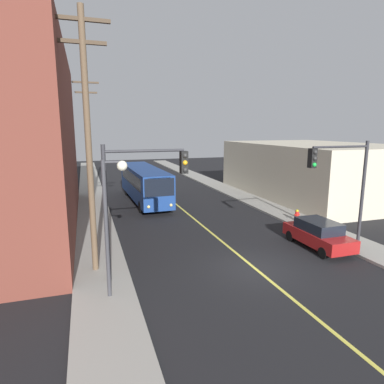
{
  "coord_description": "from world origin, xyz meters",
  "views": [
    {
      "loc": [
        -7.68,
        -13.58,
        6.8
      ],
      "look_at": [
        0.0,
        10.15,
        2.0
      ],
      "focal_mm": 30.95,
      "sensor_mm": 36.0,
      "label": 1
    }
  ],
  "objects_px": {
    "fire_hydrant": "(297,215)",
    "parked_car_red": "(318,234)",
    "utility_pole_mid": "(88,133)",
    "traffic_signal_right_corner": "(342,176)",
    "traffic_signal_left_corner": "(141,186)",
    "utility_pole_near": "(88,134)",
    "city_bus": "(144,183)",
    "street_lamp_left": "(111,209)"
  },
  "relations": [
    {
      "from": "fire_hydrant",
      "to": "parked_car_red",
      "type": "bearing_deg",
      "value": -112.56
    },
    {
      "from": "city_bus",
      "to": "traffic_signal_left_corner",
      "type": "bearing_deg",
      "value": -100.06
    },
    {
      "from": "fire_hydrant",
      "to": "city_bus",
      "type": "bearing_deg",
      "value": 131.66
    },
    {
      "from": "street_lamp_left",
      "to": "traffic_signal_left_corner",
      "type": "bearing_deg",
      "value": 45.88
    },
    {
      "from": "traffic_signal_right_corner",
      "to": "street_lamp_left",
      "type": "height_order",
      "value": "traffic_signal_right_corner"
    },
    {
      "from": "utility_pole_near",
      "to": "parked_car_red",
      "type": "bearing_deg",
      "value": -2.46
    },
    {
      "from": "parked_car_red",
      "to": "utility_pole_near",
      "type": "xyz_separation_m",
      "value": [
        -12.34,
        0.53,
        5.71
      ]
    },
    {
      "from": "city_bus",
      "to": "utility_pole_mid",
      "type": "bearing_deg",
      "value": 147.17
    },
    {
      "from": "parked_car_red",
      "to": "utility_pole_mid",
      "type": "distance_m",
      "value": 22.71
    },
    {
      "from": "city_bus",
      "to": "traffic_signal_right_corner",
      "type": "bearing_deg",
      "value": -63.9
    },
    {
      "from": "city_bus",
      "to": "utility_pole_mid",
      "type": "xyz_separation_m",
      "value": [
        -4.7,
        3.03,
        4.58
      ]
    },
    {
      "from": "utility_pole_mid",
      "to": "traffic_signal_right_corner",
      "type": "bearing_deg",
      "value": -56.7
    },
    {
      "from": "utility_pole_mid",
      "to": "street_lamp_left",
      "type": "distance_m",
      "value": 20.89
    },
    {
      "from": "utility_pole_near",
      "to": "traffic_signal_right_corner",
      "type": "relative_size",
      "value": 1.96
    },
    {
      "from": "traffic_signal_left_corner",
      "to": "utility_pole_near",
      "type": "bearing_deg",
      "value": 146.44
    },
    {
      "from": "city_bus",
      "to": "utility_pole_near",
      "type": "distance_m",
      "value": 16.35
    },
    {
      "from": "traffic_signal_left_corner",
      "to": "city_bus",
      "type": "bearing_deg",
      "value": 79.94
    },
    {
      "from": "fire_hydrant",
      "to": "utility_pole_mid",
      "type": "bearing_deg",
      "value": 136.04
    },
    {
      "from": "traffic_signal_left_corner",
      "to": "street_lamp_left",
      "type": "xyz_separation_m",
      "value": [
        -1.42,
        -1.46,
        -0.56
      ]
    },
    {
      "from": "city_bus",
      "to": "parked_car_red",
      "type": "bearing_deg",
      "value": -64.37
    },
    {
      "from": "traffic_signal_right_corner",
      "to": "traffic_signal_left_corner",
      "type": "bearing_deg",
      "value": -179.92
    },
    {
      "from": "utility_pole_mid",
      "to": "fire_hydrant",
      "type": "relative_size",
      "value": 13.63
    },
    {
      "from": "utility_pole_near",
      "to": "fire_hydrant",
      "type": "bearing_deg",
      "value": 16.68
    },
    {
      "from": "street_lamp_left",
      "to": "fire_hydrant",
      "type": "xyz_separation_m",
      "value": [
        13.68,
        7.14,
        -3.16
      ]
    },
    {
      "from": "city_bus",
      "to": "traffic_signal_right_corner",
      "type": "relative_size",
      "value": 2.04
    },
    {
      "from": "city_bus",
      "to": "fire_hydrant",
      "type": "relative_size",
      "value": 14.54
    },
    {
      "from": "street_lamp_left",
      "to": "utility_pole_mid",
      "type": "bearing_deg",
      "value": 91.12
    },
    {
      "from": "traffic_signal_right_corner",
      "to": "street_lamp_left",
      "type": "distance_m",
      "value": 12.34
    },
    {
      "from": "utility_pole_near",
      "to": "street_lamp_left",
      "type": "xyz_separation_m",
      "value": [
        0.67,
        -2.84,
        -2.81
      ]
    },
    {
      "from": "utility_pole_mid",
      "to": "city_bus",
      "type": "bearing_deg",
      "value": -32.83
    },
    {
      "from": "city_bus",
      "to": "fire_hydrant",
      "type": "bearing_deg",
      "value": -48.34
    },
    {
      "from": "traffic_signal_left_corner",
      "to": "street_lamp_left",
      "type": "relative_size",
      "value": 1.09
    },
    {
      "from": "utility_pole_near",
      "to": "fire_hydrant",
      "type": "relative_size",
      "value": 13.98
    },
    {
      "from": "utility_pole_mid",
      "to": "traffic_signal_right_corner",
      "type": "relative_size",
      "value": 1.91
    },
    {
      "from": "traffic_signal_left_corner",
      "to": "fire_hydrant",
      "type": "relative_size",
      "value": 7.14
    },
    {
      "from": "utility_pole_near",
      "to": "traffic_signal_left_corner",
      "type": "bearing_deg",
      "value": -33.56
    },
    {
      "from": "utility_pole_near",
      "to": "street_lamp_left",
      "type": "relative_size",
      "value": 2.14
    },
    {
      "from": "utility_pole_near",
      "to": "utility_pole_mid",
      "type": "bearing_deg",
      "value": 89.15
    },
    {
      "from": "traffic_signal_left_corner",
      "to": "utility_pole_mid",
      "type": "bearing_deg",
      "value": 95.4
    },
    {
      "from": "street_lamp_left",
      "to": "fire_hydrant",
      "type": "bearing_deg",
      "value": 27.58
    },
    {
      "from": "traffic_signal_left_corner",
      "to": "fire_hydrant",
      "type": "xyz_separation_m",
      "value": [
        12.26,
        5.68,
        -3.72
      ]
    },
    {
      "from": "street_lamp_left",
      "to": "fire_hydrant",
      "type": "height_order",
      "value": "street_lamp_left"
    }
  ]
}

